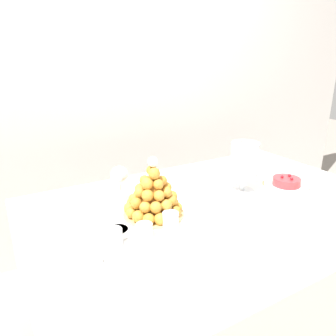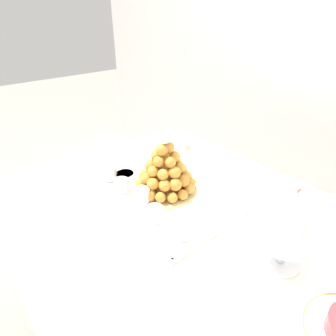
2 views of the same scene
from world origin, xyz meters
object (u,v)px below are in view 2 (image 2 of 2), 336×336
Objects in this scene: dessert_cup_mid_right at (155,214)px; macaron_goblet at (291,222)px; wine_glass at (190,145)px; dessert_cup_left at (109,173)px; dessert_cup_mid_left at (122,186)px; dessert_cup_centre at (142,197)px; dessert_cup_right at (183,228)px; serving_tray at (157,195)px; creme_brulee_ramekin at (125,175)px; croquembouche at (165,171)px.

dessert_cup_mid_right is 0.24× the size of macaron_goblet.
wine_glass reaches higher than dessert_cup_mid_right.
macaron_goblet reaches higher than dessert_cup_left.
dessert_cup_centre is at bearing 6.22° from dessert_cup_mid_left.
dessert_cup_left is at bearing -179.93° from dessert_cup_right.
dessert_cup_centre is at bearing -163.97° from macaron_goblet.
creme_brulee_ramekin reaches higher than serving_tray.
serving_tray is 0.18m from creme_brulee_ramekin.
dessert_cup_mid_right reaches higher than creme_brulee_ramekin.
macaron_goblet reaches higher than dessert_cup_mid_right.
dessert_cup_right is (0.21, -0.00, 0.00)m from dessert_cup_centre.
croquembouche is at bearing 51.33° from dessert_cup_mid_left.
creme_brulee_ramekin is at bearing 172.90° from dessert_cup_right.
creme_brulee_ramekin is at bearing 166.58° from dessert_cup_mid_right.
dessert_cup_left is (-0.21, -0.07, 0.03)m from serving_tray.
dessert_cup_mid_left is 1.00× the size of dessert_cup_mid_right.
dessert_cup_centre is at bearing 179.52° from dessert_cup_right.
croquembouche is 0.19m from wine_glass.
dessert_cup_right is at bearing 1.80° from dessert_cup_mid_left.
dessert_cup_mid_right is at bearing -62.19° from wine_glass.
creme_brulee_ramekin is at bearing -114.78° from wine_glass.
dessert_cup_left is (-0.21, -0.12, -0.06)m from croquembouche.
croquembouche reaches higher than dessert_cup_right.
macaron_goblet is 1.45× the size of wine_glass.
dessert_cup_mid_left is at bearing -178.20° from dessert_cup_right.
croquembouche is 0.47m from macaron_goblet.
dessert_cup_right reaches higher than dessert_cup_mid_left.
dessert_cup_left is 0.43m from dessert_cup_right.
macaron_goblet reaches higher than wine_glass.
croquembouche is 0.18m from dessert_cup_mid_right.
dessert_cup_mid_right reaches higher than serving_tray.
creme_brulee_ramekin is 0.29m from wine_glass.
dessert_cup_mid_left reaches higher than creme_brulee_ramekin.
creme_brulee_ramekin is 0.51× the size of wine_glass.
dessert_cup_mid_right is at bearing -170.87° from dessert_cup_right.
dessert_cup_mid_right is at bearing -41.33° from serving_tray.
dessert_cup_mid_right is 0.69× the size of creme_brulee_ramekin.
croquembouche is at bearing -72.07° from wine_glass.
dessert_cup_right is at bearing 9.13° from dessert_cup_mid_right.
dessert_cup_mid_left is 0.24× the size of macaron_goblet.
serving_tray is 10.22× the size of dessert_cup_mid_left.
creme_brulee_ramekin is at bearing 54.16° from dessert_cup_left.
creme_brulee_ramekin is (0.04, 0.05, -0.01)m from dessert_cup_left.
dessert_cup_centre is 0.31m from wine_glass.
croquembouche is 3.72× the size of dessert_cup_left.
dessert_cup_centre is 1.04× the size of dessert_cup_mid_right.
wine_glass is at bearing 105.49° from serving_tray.
macaron_goblet is (0.46, 0.02, 0.05)m from croquembouche.
dessert_cup_left is 0.11m from dessert_cup_mid_left.
dessert_cup_left is 0.39× the size of wine_glass.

